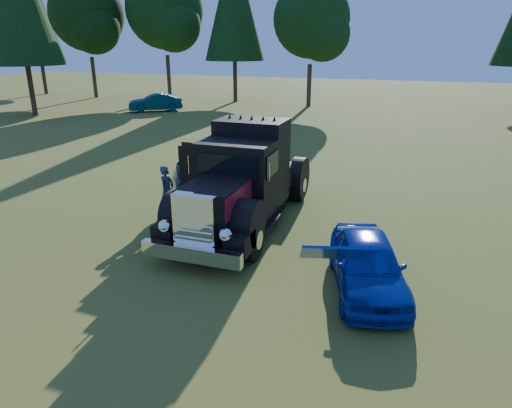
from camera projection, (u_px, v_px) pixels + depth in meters
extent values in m
plane|color=#32581A|center=(196.00, 269.00, 10.98)|extent=(120.00, 120.00, 0.00)
cylinder|color=#2D2116|center=(309.00, 85.00, 37.89)|extent=(0.36, 0.36, 3.42)
sphere|color=black|center=(312.00, 19.00, 36.16)|extent=(6.08, 6.08, 6.08)
sphere|color=black|center=(323.00, 34.00, 35.52)|extent=(4.18, 4.18, 4.18)
cylinder|color=#2D2116|center=(94.00, 77.00, 43.85)|extent=(0.36, 0.36, 3.78)
sphere|color=black|center=(87.00, 14.00, 41.94)|extent=(6.72, 6.72, 6.72)
sphere|color=black|center=(94.00, 28.00, 41.23)|extent=(4.62, 4.62, 4.62)
cylinder|color=#2D2116|center=(235.00, 75.00, 40.72)|extent=(0.36, 0.36, 4.68)
cone|color=black|center=(234.00, 0.00, 38.66)|extent=(5.20, 5.20, 9.75)
cylinder|color=#2D2116|center=(169.00, 77.00, 43.44)|extent=(0.36, 0.36, 3.96)
sphere|color=black|center=(165.00, 9.00, 41.44)|extent=(7.04, 7.04, 7.04)
sphere|color=black|center=(174.00, 24.00, 40.70)|extent=(4.84, 4.84, 4.84)
cylinder|color=#2D2116|center=(30.00, 83.00, 32.98)|extent=(0.36, 0.36, 4.68)
cylinder|color=#2D2116|center=(43.00, 72.00, 46.80)|extent=(0.36, 0.36, 4.32)
cone|color=black|center=(34.00, 13.00, 44.90)|extent=(4.80, 4.80, 9.00)
cylinder|color=black|center=(177.00, 228.00, 11.95)|extent=(0.32, 1.10, 1.10)
cylinder|color=black|center=(252.00, 239.00, 11.30)|extent=(0.32, 1.10, 1.10)
cylinder|color=black|center=(242.00, 179.00, 16.22)|extent=(0.32, 1.10, 1.10)
cylinder|color=black|center=(299.00, 185.00, 15.57)|extent=(0.32, 1.10, 1.10)
cylinder|color=black|center=(250.00, 180.00, 16.12)|extent=(0.32, 1.10, 1.10)
cylinder|color=black|center=(290.00, 184.00, 15.67)|extent=(0.32, 1.10, 1.10)
cube|color=black|center=(248.00, 199.00, 13.91)|extent=(1.60, 6.40, 0.28)
cube|color=white|center=(191.00, 254.00, 10.51)|extent=(2.50, 0.22, 0.36)
cube|color=white|center=(195.00, 221.00, 10.54)|extent=(1.05, 0.30, 1.30)
cube|color=black|center=(214.00, 205.00, 11.46)|extent=(1.35, 1.80, 1.10)
cube|color=maroon|center=(189.00, 194.00, 11.60)|extent=(0.02, 1.80, 0.60)
cube|color=maroon|center=(239.00, 200.00, 11.18)|extent=(0.02, 1.80, 0.60)
cylinder|color=black|center=(179.00, 215.00, 11.78)|extent=(0.55, 1.24, 1.24)
cylinder|color=black|center=(248.00, 224.00, 11.20)|extent=(0.55, 1.24, 1.24)
sphere|color=white|center=(165.00, 226.00, 10.79)|extent=(0.32, 0.32, 0.32)
sphere|color=white|center=(226.00, 235.00, 10.31)|extent=(0.32, 0.32, 0.32)
cube|color=black|center=(236.00, 179.00, 12.75)|extent=(2.05, 1.30, 2.10)
cube|color=black|center=(227.00, 167.00, 11.99)|extent=(1.70, 0.05, 0.65)
cube|color=black|center=(252.00, 161.00, 13.84)|extent=(2.05, 1.30, 2.50)
cube|color=black|center=(268.00, 172.00, 15.58)|extent=(2.00, 2.00, 0.35)
cube|color=black|center=(195.00, 171.00, 13.83)|extent=(1.10, 0.11, 1.50)
cube|color=maroon|center=(196.00, 176.00, 13.93)|extent=(0.85, 0.06, 0.75)
imported|color=#07209C|center=(368.00, 264.00, 9.91)|extent=(2.34, 3.83, 1.22)
cube|color=#07209C|center=(336.00, 253.00, 8.28)|extent=(1.50, 1.24, 0.67)
imported|color=navy|center=(167.00, 191.00, 14.18)|extent=(0.39, 0.59, 1.58)
imported|color=#1F2F4A|center=(187.00, 178.00, 14.79)|extent=(1.03, 1.16, 2.00)
imported|color=#093B3B|center=(155.00, 103.00, 35.48)|extent=(4.14, 3.49, 1.34)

